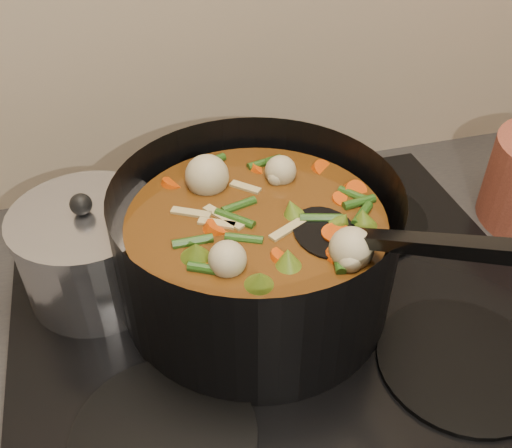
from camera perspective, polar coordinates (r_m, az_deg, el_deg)
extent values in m
cube|color=black|center=(0.72, 2.52, -10.78)|extent=(2.64, 0.64, 0.05)
cube|color=black|center=(0.69, 2.61, -8.90)|extent=(0.62, 0.54, 0.02)
cylinder|color=black|center=(0.59, -9.21, -20.25)|extent=(0.18, 0.18, 0.01)
cylinder|color=black|center=(0.67, 19.85, -12.91)|extent=(0.18, 0.18, 0.01)
cylinder|color=black|center=(0.76, -12.10, -3.42)|extent=(0.18, 0.18, 0.01)
cylinder|color=black|center=(0.82, 10.57, 0.65)|extent=(0.18, 0.18, 0.01)
cylinder|color=black|center=(0.64, 0.00, -2.18)|extent=(0.37, 0.37, 0.16)
cylinder|color=black|center=(0.69, 0.00, -6.71)|extent=(0.31, 0.31, 0.01)
cylinder|color=#5A310F|center=(0.65, 0.00, -3.04)|extent=(0.29, 0.29, 0.11)
cylinder|color=#E5440A|center=(0.63, 3.67, 1.06)|extent=(0.03, 0.03, 0.03)
cylinder|color=#E5440A|center=(0.67, 2.74, 4.00)|extent=(0.04, 0.04, 0.03)
cylinder|color=#E5440A|center=(0.70, -3.51, 5.47)|extent=(0.04, 0.04, 0.03)
cylinder|color=#E5440A|center=(0.64, -5.01, 1.41)|extent=(0.03, 0.04, 0.03)
cylinder|color=#E5440A|center=(0.59, -7.62, -2.46)|extent=(0.04, 0.04, 0.03)
cylinder|color=#E5440A|center=(0.59, -0.70, -2.09)|extent=(0.04, 0.04, 0.03)
cylinder|color=#E5440A|center=(0.58, 4.68, -3.19)|extent=(0.04, 0.04, 0.03)
cylinder|color=#E5440A|center=(0.63, 9.89, 0.18)|extent=(0.04, 0.03, 0.03)
cylinder|color=#E5440A|center=(0.65, 3.50, 2.74)|extent=(0.04, 0.04, 0.03)
cylinder|color=#E5440A|center=(0.69, -0.74, 5.11)|extent=(0.04, 0.04, 0.03)
cylinder|color=#E5440A|center=(0.64, -3.06, 1.78)|extent=(0.03, 0.03, 0.03)
cylinder|color=#E5440A|center=(0.61, -6.84, -0.60)|extent=(0.04, 0.04, 0.03)
cylinder|color=#E5440A|center=(0.55, -5.23, -5.79)|extent=(0.04, 0.04, 0.03)
sphere|color=#BFB287|center=(0.63, 5.79, 2.42)|extent=(0.04, 0.04, 0.04)
sphere|color=#BFB287|center=(0.65, -3.46, 4.26)|extent=(0.04, 0.04, 0.04)
sphere|color=#BFB287|center=(0.57, -3.51, -1.99)|extent=(0.04, 0.04, 0.04)
sphere|color=#BFB287|center=(0.61, 6.13, 0.72)|extent=(0.04, 0.04, 0.04)
cone|color=olive|center=(0.55, -1.76, -4.64)|extent=(0.04, 0.04, 0.04)
cone|color=olive|center=(0.60, 8.14, -0.74)|extent=(0.04, 0.04, 0.04)
cone|color=olive|center=(0.68, 3.61, 5.15)|extent=(0.04, 0.04, 0.04)
cone|color=olive|center=(0.66, -6.21, 3.93)|extent=(0.04, 0.04, 0.04)
cone|color=olive|center=(0.57, -6.50, -2.82)|extent=(0.04, 0.04, 0.04)
cone|color=olive|center=(0.56, 5.30, -3.58)|extent=(0.04, 0.04, 0.04)
cylinder|color=#284D16|center=(0.65, 1.82, 3.22)|extent=(0.01, 0.04, 0.01)
cylinder|color=#284D16|center=(0.70, -3.53, 5.90)|extent=(0.04, 0.03, 0.01)
cylinder|color=#284D16|center=(0.64, -7.48, 2.34)|extent=(0.04, 0.02, 0.01)
cylinder|color=#284D16|center=(0.59, -5.63, -1.23)|extent=(0.03, 0.04, 0.01)
cylinder|color=#284D16|center=(0.58, -0.82, -2.01)|extent=(0.03, 0.04, 0.01)
cylinder|color=#284D16|center=(0.56, 7.01, -4.47)|extent=(0.04, 0.02, 0.01)
cylinder|color=#284D16|center=(0.62, 8.13, 0.68)|extent=(0.04, 0.03, 0.01)
cylinder|color=#284D16|center=(0.66, 4.06, 3.53)|extent=(0.01, 0.04, 0.01)
cylinder|color=#284D16|center=(0.65, -0.41, 3.45)|extent=(0.04, 0.03, 0.01)
cylinder|color=#284D16|center=(0.67, -7.52, 4.16)|extent=(0.04, 0.02, 0.01)
cylinder|color=#284D16|center=(0.61, -8.09, -0.33)|extent=(0.03, 0.04, 0.01)
cylinder|color=#284D16|center=(0.57, -3.17, -2.86)|extent=(0.03, 0.04, 0.01)
cylinder|color=#284D16|center=(0.58, 1.71, -1.85)|extent=(0.04, 0.02, 0.01)
cube|color=tan|center=(0.60, -6.92, -0.90)|extent=(0.05, 0.01, 0.00)
cube|color=tan|center=(0.56, 3.38, -3.60)|extent=(0.02, 0.05, 0.00)
cube|color=tan|center=(0.65, 6.05, 2.85)|extent=(0.04, 0.03, 0.00)
cube|color=tan|center=(0.67, -3.49, 4.34)|extent=(0.04, 0.04, 0.00)
cube|color=tan|center=(0.59, -6.26, -1.86)|extent=(0.03, 0.05, 0.00)
ellipsoid|color=black|center=(0.60, 6.92, -0.97)|extent=(0.07, 0.09, 0.01)
cube|color=black|center=(0.52, 16.24, -1.90)|extent=(0.09, 0.18, 0.11)
cylinder|color=silver|center=(0.70, -15.95, -3.08)|extent=(0.16, 0.16, 0.10)
cylinder|color=silver|center=(0.66, -16.81, 0.62)|extent=(0.17, 0.17, 0.01)
sphere|color=black|center=(0.65, -17.11, 1.89)|extent=(0.02, 0.02, 0.02)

